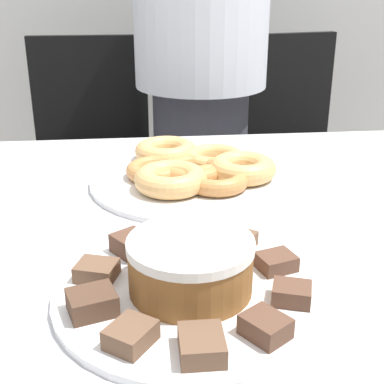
{
  "coord_description": "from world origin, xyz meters",
  "views": [
    {
      "loc": [
        -0.13,
        -0.8,
        1.09
      ],
      "look_at": [
        -0.05,
        -0.05,
        0.78
      ],
      "focal_mm": 50.0,
      "sensor_mm": 36.0,
      "label": 1
    }
  ],
  "objects_px": {
    "plate_donuts": "(193,180)",
    "office_chair_left": "(93,183)",
    "plate_cake": "(191,292)",
    "person_standing": "(201,69)",
    "frosted_cake": "(191,265)",
    "office_chair_right": "(293,176)"
  },
  "relations": [
    {
      "from": "frosted_cake",
      "to": "office_chair_right",
      "type": "bearing_deg",
      "value": 67.5
    },
    {
      "from": "plate_donuts",
      "to": "office_chair_left",
      "type": "bearing_deg",
      "value": 108.57
    },
    {
      "from": "office_chair_right",
      "to": "plate_cake",
      "type": "height_order",
      "value": "office_chair_right"
    },
    {
      "from": "office_chair_left",
      "to": "plate_donuts",
      "type": "distance_m",
      "value": 0.87
    },
    {
      "from": "person_standing",
      "to": "office_chair_right",
      "type": "height_order",
      "value": "person_standing"
    },
    {
      "from": "person_standing",
      "to": "plate_cake",
      "type": "height_order",
      "value": "person_standing"
    },
    {
      "from": "office_chair_left",
      "to": "plate_cake",
      "type": "distance_m",
      "value": 1.22
    },
    {
      "from": "office_chair_left",
      "to": "plate_cake",
      "type": "height_order",
      "value": "office_chair_left"
    },
    {
      "from": "person_standing",
      "to": "office_chair_left",
      "type": "xyz_separation_m",
      "value": [
        -0.35,
        0.11,
        -0.4
      ]
    },
    {
      "from": "plate_cake",
      "to": "person_standing",
      "type": "bearing_deg",
      "value": 82.61
    },
    {
      "from": "office_chair_right",
      "to": "frosted_cake",
      "type": "xyz_separation_m",
      "value": [
        -0.48,
        -1.16,
        0.34
      ]
    },
    {
      "from": "plate_donuts",
      "to": "person_standing",
      "type": "bearing_deg",
      "value": 82.04
    },
    {
      "from": "person_standing",
      "to": "office_chair_right",
      "type": "xyz_separation_m",
      "value": [
        0.34,
        0.11,
        -0.4
      ]
    },
    {
      "from": "office_chair_right",
      "to": "plate_cake",
      "type": "relative_size",
      "value": 2.68
    },
    {
      "from": "office_chair_left",
      "to": "frosted_cake",
      "type": "height_order",
      "value": "office_chair_left"
    },
    {
      "from": "plate_cake",
      "to": "frosted_cake",
      "type": "xyz_separation_m",
      "value": [
        0.0,
        -0.0,
        0.04
      ]
    },
    {
      "from": "frosted_cake",
      "to": "person_standing",
      "type": "bearing_deg",
      "value": 82.61
    },
    {
      "from": "person_standing",
      "to": "frosted_cake",
      "type": "xyz_separation_m",
      "value": [
        -0.14,
        -1.05,
        -0.06
      ]
    },
    {
      "from": "plate_cake",
      "to": "frosted_cake",
      "type": "bearing_deg",
      "value": -90.0
    },
    {
      "from": "office_chair_left",
      "to": "frosted_cake",
      "type": "xyz_separation_m",
      "value": [
        0.22,
        -1.16,
        0.34
      ]
    },
    {
      "from": "plate_cake",
      "to": "plate_donuts",
      "type": "relative_size",
      "value": 0.87
    },
    {
      "from": "plate_donuts",
      "to": "frosted_cake",
      "type": "height_order",
      "value": "frosted_cake"
    }
  ]
}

